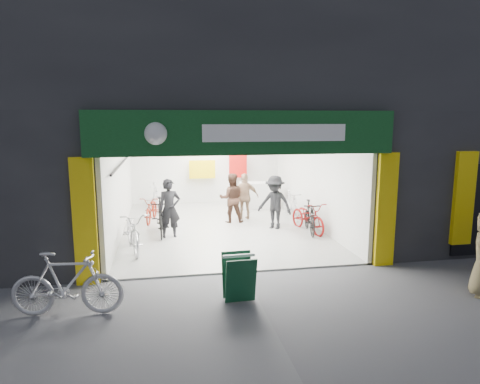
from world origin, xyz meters
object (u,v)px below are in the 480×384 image
object	(u,v)px
bike_left_front	(133,231)
sandwich_board	(239,276)
parked_bike	(67,284)
bike_right_front	(310,217)

from	to	relation	value
bike_left_front	sandwich_board	distance (m)	4.05
parked_bike	sandwich_board	size ratio (longest dim) A/B	2.18
bike_left_front	sandwich_board	xyz separation A→B (m)	(2.11, -3.46, -0.05)
bike_left_front	sandwich_board	size ratio (longest dim) A/B	2.31
sandwich_board	bike_left_front	bearing A→B (deg)	119.35
bike_right_front	parked_bike	bearing A→B (deg)	-133.71
bike_left_front	bike_right_front	distance (m)	5.05
bike_right_front	sandwich_board	bearing A→B (deg)	-113.98
bike_left_front	sandwich_board	bearing A→B (deg)	-69.30
bike_right_front	parked_bike	size ratio (longest dim) A/B	0.85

